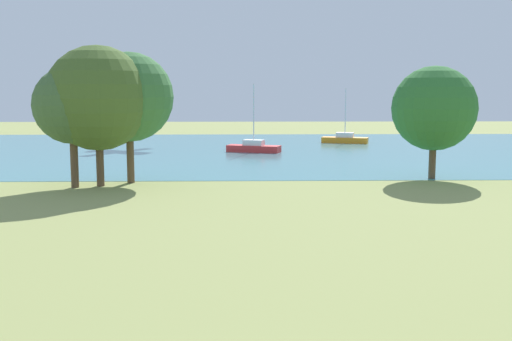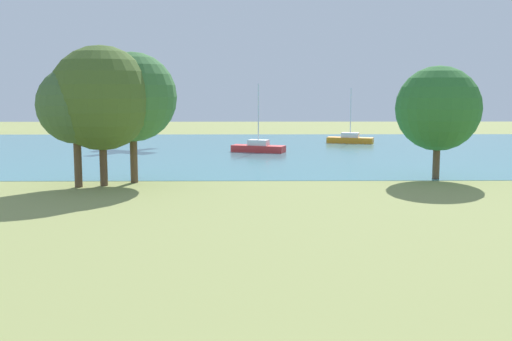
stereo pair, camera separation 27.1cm
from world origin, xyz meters
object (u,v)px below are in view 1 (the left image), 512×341
Objects in this scene: tree_west_far at (98,98)px; tree_east_far at (129,97)px; sailboat_red at (254,147)px; tree_east_near at (72,105)px; tree_west_near at (434,108)px; sailboat_orange at (345,139)px.

tree_east_far is (1.55, 1.22, 0.05)m from tree_west_far.
sailboat_red is 22.15m from tree_west_far.
tree_west_far is 1.04× the size of tree_east_far.
tree_east_far is (2.89, 1.74, 0.44)m from tree_east_near.
tree_west_near reaches higher than tree_east_near.
tree_east_far is at bearing 38.39° from tree_west_far.
tree_east_near is 3.40m from tree_east_far.
tree_east_far is (-7.80, -18.30, 4.69)m from sailboat_red.
tree_east_far is at bearing -175.81° from tree_west_near.
tree_west_near is (18.77, 1.38, -0.72)m from tree_east_far.
tree_west_near is at bearing 7.29° from tree_west_far.
tree_east_far reaches higher than sailboat_orange.
tree_west_near is (21.66, 3.12, -0.28)m from tree_east_near.
sailboat_orange is 0.81× the size of tree_west_near.
sailboat_red is at bearing 64.42° from tree_west_far.
sailboat_red is 0.88× the size of tree_east_near.
tree_west_far is at bearing -123.64° from sailboat_orange.
tree_west_near is (1.10, -26.28, 3.98)m from sailboat_orange.
tree_east_near is at bearing -158.86° from tree_west_far.
sailboat_red is 13.59m from sailboat_orange.
sailboat_orange is 35.00m from tree_west_far.
sailboat_orange is at bearing 43.45° from sailboat_red.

